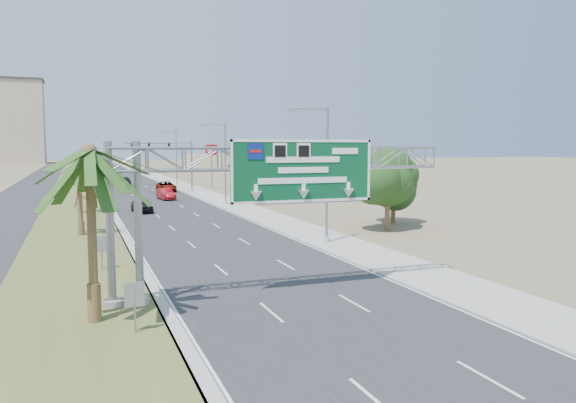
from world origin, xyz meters
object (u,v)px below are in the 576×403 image
at_px(palm_near, 89,153).
at_px(car_mid_lane, 166,194).
at_px(signal_mast, 179,162).
at_px(car_left_lane, 142,205).
at_px(sign_gantry, 270,170).
at_px(car_far, 125,181).
at_px(car_right_lane, 166,187).
at_px(pole_sign_blue, 241,164).
at_px(store_building, 294,180).
at_px(pole_sign_red_near, 241,154).
at_px(pole_sign_red_far, 211,153).

distance_m(palm_near, car_mid_lane, 54.44).
distance_m(signal_mast, car_left_lane, 26.57).
bearing_deg(sign_gantry, car_far, 90.11).
bearing_deg(car_right_lane, pole_sign_blue, -54.84).
relative_size(signal_mast, car_left_lane, 2.20).
relative_size(sign_gantry, palm_near, 2.01).
bearing_deg(signal_mast, car_mid_lane, -108.54).
height_order(palm_near, store_building, palm_near).
bearing_deg(pole_sign_red_near, car_left_lane, -165.55).
distance_m(sign_gantry, car_left_lane, 37.58).
bearing_deg(palm_near, pole_sign_red_far, 73.41).
height_order(sign_gantry, pole_sign_blue, sign_gantry).
bearing_deg(store_building, palm_near, -118.28).
distance_m(palm_near, car_right_lane, 68.45).
xyz_separation_m(store_building, pole_sign_blue, (-9.59, -3.96, 2.72)).
distance_m(store_building, car_far, 35.81).
xyz_separation_m(signal_mast, car_far, (-6.40, 21.25, -4.14)).
bearing_deg(car_far, store_building, -45.84).
xyz_separation_m(sign_gantry, car_right_lane, (4.69, 65.03, -5.24)).
bearing_deg(sign_gantry, car_right_lane, 85.87).
bearing_deg(store_building, car_right_lane, 154.00).
distance_m(sign_gantry, pole_sign_red_far, 70.53).
bearing_deg(car_right_lane, store_building, -25.05).
relative_size(store_building, pole_sign_red_far, 2.33).
relative_size(palm_near, car_left_lane, 1.79).
xyz_separation_m(palm_near, car_mid_lane, (10.70, 53.02, -6.17)).
xyz_separation_m(car_far, pole_sign_red_far, (13.24, -14.00, 5.36)).
distance_m(car_left_lane, pole_sign_blue, 21.95).
height_order(pole_sign_red_near, pole_sign_red_far, pole_sign_red_near).
height_order(car_right_lane, pole_sign_blue, pole_sign_blue).
bearing_deg(pole_sign_red_far, store_building, -52.96).
xyz_separation_m(signal_mast, car_left_lane, (-8.32, -24.90, -4.05)).
relative_size(store_building, car_mid_lane, 3.88).
xyz_separation_m(store_building, car_mid_lane, (-20.50, -4.98, -1.24)).
bearing_deg(store_building, pole_sign_blue, -157.58).
distance_m(palm_near, store_building, 66.04).
distance_m(car_mid_lane, pole_sign_red_far, 21.69).
height_order(car_mid_lane, car_far, car_mid_lane).
distance_m(palm_near, car_far, 85.82).
distance_m(car_far, pole_sign_red_far, 20.00).
xyz_separation_m(signal_mast, pole_sign_red_far, (6.84, 7.26, 1.22)).
bearing_deg(sign_gantry, pole_sign_red_far, 79.31).
bearing_deg(car_right_lane, car_left_lane, -102.72).
xyz_separation_m(palm_near, signal_mast, (14.37, 63.97, -2.08)).
distance_m(car_mid_lane, pole_sign_blue, 11.65).
relative_size(signal_mast, pole_sign_red_near, 1.28).
bearing_deg(pole_sign_red_near, signal_mast, 99.97).
bearing_deg(sign_gantry, store_building, 67.64).
bearing_deg(pole_sign_red_near, store_building, 50.55).
xyz_separation_m(sign_gantry, car_left_lane, (-2.09, 37.15, -5.26)).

